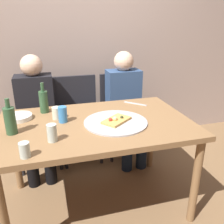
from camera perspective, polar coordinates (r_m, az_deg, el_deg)
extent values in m
plane|color=brown|center=(2.23, -3.35, -20.46)|extent=(8.00, 8.00, 0.00)
cube|color=gray|center=(2.87, -9.48, 17.35)|extent=(6.00, 0.10, 2.60)
cube|color=olive|center=(1.82, -3.83, -2.96)|extent=(1.44, 0.90, 0.04)
cylinder|color=olive|center=(1.70, -24.31, -22.27)|extent=(0.06, 0.06, 0.71)
cylinder|color=olive|center=(1.94, 19.23, -15.42)|extent=(0.06, 0.06, 0.71)
cylinder|color=olive|center=(2.33, -21.94, -9.22)|extent=(0.06, 0.06, 0.71)
cylinder|color=olive|center=(2.52, 9.32, -5.60)|extent=(0.06, 0.06, 0.71)
cylinder|color=#ADADB2|center=(1.79, 0.87, -2.42)|extent=(0.48, 0.48, 0.01)
cube|color=tan|center=(1.79, 1.08, -1.98)|extent=(0.25, 0.24, 0.02)
sphere|color=#EAD184|center=(1.77, 0.71, -1.59)|extent=(0.04, 0.04, 0.04)
sphere|color=#2D381E|center=(1.80, 2.34, -1.25)|extent=(0.02, 0.02, 0.02)
sphere|color=#B22D23|center=(1.76, -0.39, -1.82)|extent=(0.03, 0.03, 0.03)
cylinder|color=#2D5133|center=(2.05, -15.89, 2.31)|extent=(0.07, 0.07, 0.18)
cylinder|color=#2D5133|center=(2.01, -16.25, 5.70)|extent=(0.03, 0.03, 0.07)
cylinder|color=#2D5133|center=(1.74, -23.02, -1.94)|extent=(0.07, 0.07, 0.19)
cylinder|color=#2D5133|center=(1.69, -23.61, 1.92)|extent=(0.03, 0.03, 0.06)
cylinder|color=#B7C6BC|center=(1.44, -20.04, -8.46)|extent=(0.06, 0.06, 0.09)
cylinder|color=beige|center=(1.90, -13.02, -0.22)|extent=(0.07, 0.07, 0.09)
cylinder|color=#B7C6BC|center=(1.56, -14.06, -4.83)|extent=(0.06, 0.06, 0.11)
cylinder|color=#337AC1|center=(1.83, -11.64, -0.57)|extent=(0.07, 0.07, 0.12)
cylinder|color=white|center=(1.99, -21.24, -1.13)|extent=(0.20, 0.20, 0.03)
cube|color=#B7B7BC|center=(2.21, 5.54, 2.00)|extent=(0.17, 0.17, 0.01)
cube|color=black|center=(2.62, -17.07, -2.96)|extent=(0.44, 0.44, 0.05)
cube|color=black|center=(2.73, -17.55, 3.03)|extent=(0.44, 0.04, 0.45)
cylinder|color=black|center=(2.55, -12.21, -9.12)|extent=(0.04, 0.04, 0.42)
cylinder|color=black|center=(2.57, -20.80, -9.90)|extent=(0.04, 0.04, 0.42)
cylinder|color=black|center=(2.89, -12.78, -5.41)|extent=(0.04, 0.04, 0.42)
cylinder|color=black|center=(2.90, -20.31, -6.12)|extent=(0.04, 0.04, 0.42)
cube|color=black|center=(2.63, -7.61, -2.02)|extent=(0.44, 0.44, 0.05)
cube|color=black|center=(2.74, -8.47, 3.90)|extent=(0.44, 0.04, 0.45)
cylinder|color=black|center=(2.60, -2.54, -8.00)|extent=(0.04, 0.04, 0.42)
cylinder|color=black|center=(2.55, -10.98, -8.99)|extent=(0.04, 0.04, 0.42)
cylinder|color=black|center=(2.93, -4.27, -4.49)|extent=(0.04, 0.04, 0.42)
cylinder|color=black|center=(2.89, -11.70, -5.30)|extent=(0.04, 0.04, 0.42)
cube|color=black|center=(2.74, 2.70, -0.92)|extent=(0.44, 0.44, 0.05)
cube|color=black|center=(2.84, 1.51, 4.75)|extent=(0.44, 0.04, 0.45)
cylinder|color=black|center=(2.74, 7.68, -6.56)|extent=(0.04, 0.04, 0.42)
cylinder|color=black|center=(2.62, -0.05, -7.67)|extent=(0.04, 0.04, 0.42)
cylinder|color=black|center=(3.05, 4.90, -3.40)|extent=(0.04, 0.04, 0.42)
cylinder|color=black|center=(2.95, -2.05, -4.24)|extent=(0.04, 0.04, 0.42)
cube|color=black|center=(2.54, -17.69, 2.57)|extent=(0.36, 0.22, 0.52)
sphere|color=beige|center=(2.46, -18.61, 10.42)|extent=(0.21, 0.21, 0.21)
cylinder|color=black|center=(2.45, -15.22, -4.45)|extent=(0.12, 0.40, 0.12)
cylinder|color=black|center=(2.46, -18.95, -4.80)|extent=(0.12, 0.40, 0.12)
cylinder|color=black|center=(2.38, -14.57, -11.38)|extent=(0.11, 0.11, 0.45)
cylinder|color=black|center=(2.39, -18.48, -11.72)|extent=(0.11, 0.11, 0.45)
cube|color=navy|center=(2.67, 2.66, 4.42)|extent=(0.36, 0.22, 0.52)
sphere|color=beige|center=(2.59, 2.80, 11.95)|extent=(0.21, 0.21, 0.21)
cylinder|color=black|center=(2.61, 5.62, -2.17)|extent=(0.12, 0.40, 0.12)
cylinder|color=black|center=(2.56, 2.26, -2.57)|extent=(0.12, 0.40, 0.12)
cylinder|color=black|center=(2.54, 7.07, -8.56)|extent=(0.11, 0.11, 0.45)
cylinder|color=black|center=(2.49, 3.62, -9.11)|extent=(0.11, 0.11, 0.45)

